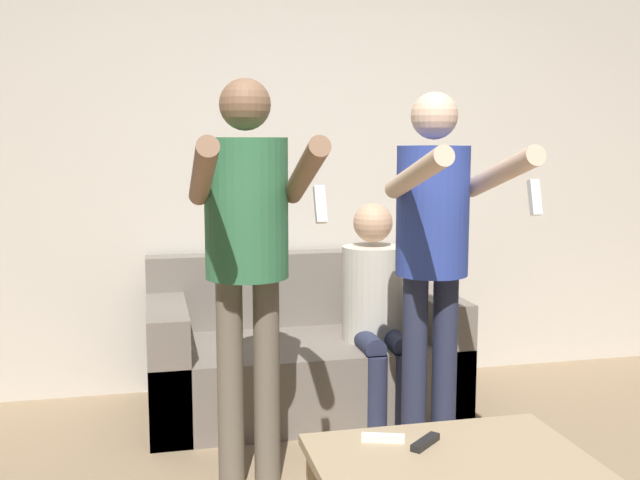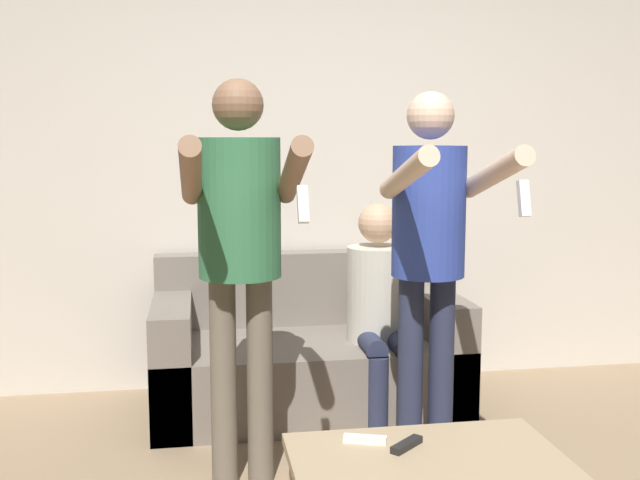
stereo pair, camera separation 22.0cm
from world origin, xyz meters
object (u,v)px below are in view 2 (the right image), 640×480
remote_far (365,439)px  person_standing_right (430,239)px  coffee_table (431,473)px  person_standing_left (240,234)px  remote_near (407,445)px  person_seated (380,302)px  couch (306,357)px

remote_far → person_standing_right: bearing=55.5°
coffee_table → person_standing_left: bearing=125.7°
person_standing_left → coffee_table: (0.57, -0.79, -0.70)m
person_standing_left → remote_near: size_ratio=12.36×
remote_near → remote_far: (-0.13, 0.07, 0.00)m
coffee_table → remote_far: (-0.18, 0.19, 0.05)m
person_seated → remote_far: 1.37m
couch → person_standing_left: bearing=-114.3°
coffee_table → remote_near: remote_near is taller
couch → person_standing_left: (-0.40, -0.88, 0.79)m
person_seated → remote_far: (-0.37, -1.31, -0.19)m
person_standing_left → person_seated: (0.76, 0.70, -0.46)m
person_standing_right → coffee_table: 1.05m
person_standing_right → person_standing_left: bearing=179.7°
person_standing_left → coffee_table: bearing=-54.3°
remote_near → coffee_table: bearing=-67.8°
remote_near → remote_far: size_ratio=0.89×
remote_far → person_standing_left: bearing=122.7°
remote_far → remote_near: bearing=-27.3°
person_seated → coffee_table: 1.52m
coffee_table → remote_far: 0.26m
remote_near → remote_far: 0.15m
couch → coffee_table: size_ratio=1.78×
person_standing_right → person_seated: bearing=93.2°
person_standing_left → remote_near: 1.07m
couch → remote_far: 1.50m
person_standing_right → coffee_table: person_standing_right is taller
couch → person_seated: 0.52m
person_standing_left → remote_far: 0.97m
remote_far → couch: bearing=89.5°
couch → coffee_table: couch is taller
person_standing_left → remote_near: (0.52, -0.67, -0.65)m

